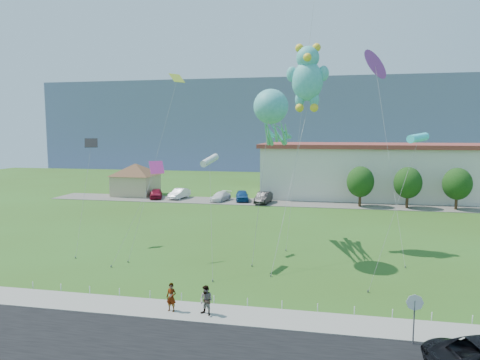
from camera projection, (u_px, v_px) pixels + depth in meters
name	position (u px, v px, depth m)	size (l,w,h in m)	color
ground	(235.00, 297.00, 26.20)	(160.00, 160.00, 0.00)	#325116
sidewalk	(225.00, 315.00, 23.52)	(80.00, 2.50, 0.10)	gray
parking_strip	(286.00, 203.00, 60.32)	(70.00, 6.00, 0.06)	#59544C
hill_ridge	(309.00, 124.00, 141.76)	(160.00, 50.00, 25.00)	slate
pavilion	(136.00, 176.00, 67.52)	(9.20, 9.20, 5.00)	tan
warehouse	(466.00, 172.00, 63.63)	(61.00, 15.00, 8.20)	beige
stop_sign	(415.00, 307.00, 20.07)	(0.80, 0.07, 2.50)	slate
rope_fence	(231.00, 301.00, 24.91)	(26.05, 0.05, 0.50)	white
tree_near	(360.00, 182.00, 57.04)	(3.60, 3.60, 5.47)	#3F2B19
tree_mid	(408.00, 183.00, 55.89)	(3.60, 3.60, 5.47)	#3F2B19
tree_far	(457.00, 184.00, 54.73)	(3.60, 3.60, 5.47)	#3F2B19
pedestrian_left	(171.00, 297.00, 23.79)	(0.58, 0.38, 1.60)	gray
pedestrian_right	(206.00, 300.00, 23.28)	(0.79, 0.62, 1.64)	gray
parked_car_red	(156.00, 193.00, 64.27)	(1.73, 4.30, 1.46)	maroon
parked_car_silver	(179.00, 193.00, 64.17)	(1.56, 4.49, 1.48)	silver
parked_car_white	(221.00, 196.00, 61.95)	(1.80, 4.44, 1.29)	white
parked_car_blue	(242.00, 196.00, 61.96)	(1.80, 4.46, 1.52)	navy
parked_car_black	(263.00, 198.00, 59.96)	(1.65, 4.73, 1.56)	black
octopus_kite	(273.00, 118.00, 33.97)	(2.65, 9.27, 13.29)	teal
teddy_bear_kite	(307.00, 76.00, 36.37)	(3.77, 10.06, 17.47)	teal
small_kite_yellow	(171.00, 100.00, 35.36)	(3.17, 5.63, 14.94)	#A4C02D
small_kite_cyan	(418.00, 139.00, 26.45)	(3.09, 2.43, 10.13)	#35E3F0
small_kite_black	(90.00, 154.00, 37.57)	(1.75, 5.51, 9.50)	black
small_kite_white	(210.00, 161.00, 31.71)	(1.46, 4.90, 8.38)	silver
small_kite_pink	(153.00, 176.00, 33.33)	(3.24, 3.71, 7.71)	#FF38A3
small_kite_purple	(376.00, 68.00, 39.99)	(2.49, 11.03, 17.05)	purple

